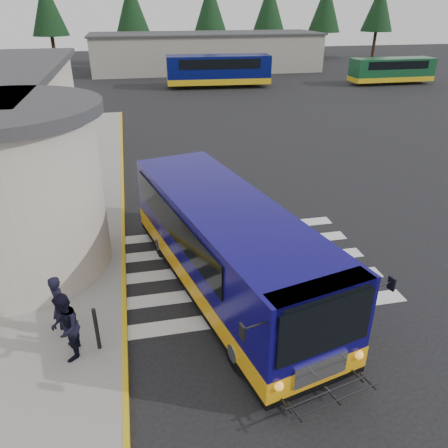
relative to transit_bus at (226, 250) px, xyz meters
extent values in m
plane|color=black|center=(1.20, 1.85, -1.26)|extent=(140.00, 140.00, 0.00)
cube|color=gold|center=(-2.85, 5.85, -1.18)|extent=(0.12, 34.00, 0.16)
cylinder|color=#C0B5A2|center=(-5.80, 2.35, 1.14)|extent=(5.20, 5.20, 4.50)
cube|color=black|center=(-5.28, 6.85, -0.01)|extent=(0.08, 1.20, 2.20)
cube|color=#38383A|center=(-4.80, 6.85, 1.29)|extent=(1.20, 1.80, 0.12)
cube|color=silver|center=(0.70, -1.35, -1.26)|extent=(8.00, 0.55, 0.01)
cube|color=silver|center=(0.70, -0.15, -1.26)|extent=(8.00, 0.55, 0.01)
cube|color=silver|center=(0.70, 1.05, -1.26)|extent=(8.00, 0.55, 0.01)
cube|color=silver|center=(0.70, 2.25, -1.26)|extent=(8.00, 0.55, 0.01)
cube|color=silver|center=(0.70, 3.45, -1.26)|extent=(8.00, 0.55, 0.01)
cube|color=gray|center=(7.20, 43.85, 0.74)|extent=(26.00, 8.00, 4.00)
cube|color=#38383A|center=(7.20, 43.85, 2.84)|extent=(26.40, 8.40, 0.20)
cylinder|color=black|center=(-10.80, 51.85, 0.54)|extent=(0.44, 0.44, 3.60)
cone|color=black|center=(-10.80, 51.85, 5.54)|extent=(4.40, 4.40, 6.40)
cylinder|color=black|center=(-0.80, 51.85, 0.54)|extent=(0.44, 0.44, 3.60)
cone|color=black|center=(-0.80, 51.85, 5.54)|extent=(4.40, 4.40, 6.40)
cylinder|color=black|center=(9.20, 51.85, 0.54)|extent=(0.44, 0.44, 3.60)
cone|color=black|center=(9.20, 51.85, 5.54)|extent=(4.40, 4.40, 6.40)
cylinder|color=black|center=(17.20, 51.85, 0.54)|extent=(0.44, 0.44, 3.60)
cone|color=black|center=(17.20, 51.85, 5.54)|extent=(4.40, 4.40, 6.40)
cylinder|color=black|center=(25.20, 51.85, 0.54)|extent=(0.44, 0.44, 3.60)
cone|color=black|center=(25.20, 51.85, 5.54)|extent=(4.40, 4.40, 6.40)
cylinder|color=black|center=(33.20, 51.85, 0.54)|extent=(0.44, 0.44, 3.60)
cone|color=black|center=(33.20, 51.85, 5.54)|extent=(4.40, 4.40, 6.40)
cube|color=#0D075B|center=(-0.01, 0.03, 0.25)|extent=(4.31, 8.97, 2.26)
cube|color=#EDA20F|center=(-0.01, 0.03, -0.61)|extent=(4.35, 9.01, 0.54)
cube|color=black|center=(-0.01, 0.03, -0.93)|extent=(4.33, 9.00, 0.21)
cube|color=black|center=(0.98, -4.20, 0.61)|extent=(2.07, 0.54, 1.20)
cube|color=silver|center=(0.98, -4.21, -0.45)|extent=(1.23, 0.34, 0.53)
cube|color=black|center=(-1.37, 0.50, 0.71)|extent=(1.48, 6.19, 0.87)
cube|color=black|center=(1.01, 1.06, 0.71)|extent=(1.48, 6.19, 0.87)
cylinder|color=black|center=(-0.38, -3.01, -0.80)|extent=(0.49, 0.96, 0.92)
cylinder|color=black|center=(1.68, -2.53, -0.80)|extent=(0.49, 0.96, 0.92)
cylinder|color=black|center=(-1.61, 2.23, -0.80)|extent=(0.49, 0.96, 0.92)
cylinder|color=black|center=(0.45, 2.71, -0.80)|extent=(0.49, 0.96, 0.92)
cube|color=black|center=(-0.69, -4.42, 0.99)|extent=(0.09, 0.18, 0.29)
cube|color=black|center=(2.58, -3.65, 0.99)|extent=(0.09, 0.18, 0.29)
imported|color=black|center=(-4.25, -1.15, -0.32)|extent=(0.62, 0.69, 1.58)
imported|color=black|center=(-4.04, -2.03, -0.30)|extent=(0.64, 0.81, 1.64)
cylinder|color=black|center=(-3.41, -1.90, -0.56)|extent=(0.09, 0.09, 1.11)
cube|color=#060C4C|center=(6.35, 32.52, 0.40)|extent=(9.83, 3.35, 2.47)
cube|color=gold|center=(6.35, 32.52, -0.60)|extent=(9.86, 3.39, 0.54)
cube|color=black|center=(6.35, 32.52, 0.99)|extent=(7.69, 3.26, 0.86)
cube|color=#124424|center=(23.46, 30.76, 0.14)|extent=(8.18, 2.28, 2.09)
cube|color=gold|center=(23.46, 30.76, -0.70)|extent=(8.21, 2.31, 0.45)
cube|color=black|center=(23.46, 30.76, 0.64)|extent=(6.36, 2.32, 0.73)
camera|label=1|loc=(-2.21, -10.02, 6.00)|focal=35.00mm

